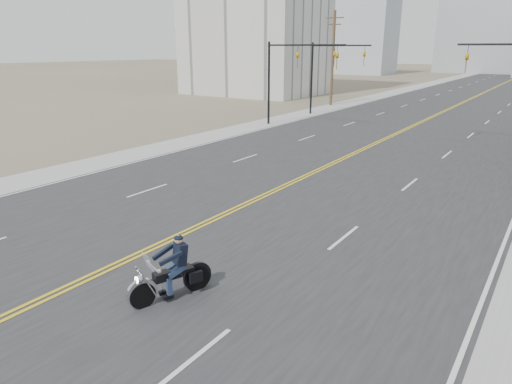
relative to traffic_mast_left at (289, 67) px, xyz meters
name	(u,v)px	position (x,y,z in m)	size (l,w,h in m)	color
road	(478,96)	(8.98, 38.00, -4.93)	(20.00, 200.00, 0.01)	#303033
sidewalk_left	(397,92)	(-2.52, 38.00, -4.93)	(3.00, 200.00, 0.01)	#A5A5A0
traffic_mast_left	(289,67)	(0.00, 0.00, 0.00)	(7.10, 0.26, 7.00)	black
traffic_mast_far	(327,65)	(-0.33, 8.00, -0.06)	(6.10, 0.26, 7.00)	black
utility_pole_left	(333,57)	(-3.52, 16.00, 0.54)	(2.20, 0.30, 10.50)	brown
haze_bldg_a	(365,29)	(-26.02, 83.00, 6.06)	(14.00, 12.00, 22.00)	#B7BCC6
haze_bldg_d	(482,22)	(-3.02, 108.00, 8.06)	(20.00, 15.00, 26.00)	#ADB2B7
haze_bldg_f	(335,43)	(-41.02, 98.00, 3.06)	(12.00, 12.00, 16.00)	#ADB2B7
motorcyclist	(170,269)	(11.77, -26.43, -4.05)	(0.97, 2.26, 1.77)	black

